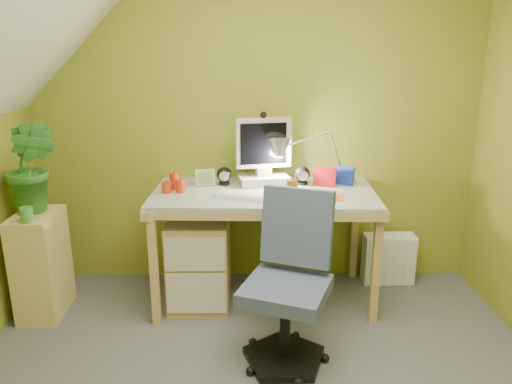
{
  "coord_description": "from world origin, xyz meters",
  "views": [
    {
      "loc": [
        -0.04,
        -1.95,
        1.74
      ],
      "look_at": [
        0.0,
        1.0,
        0.85
      ],
      "focal_mm": 35.0,
      "sensor_mm": 36.0,
      "label": 1
    }
  ],
  "objects_px": {
    "radiator": "(388,259)",
    "side_ledge": "(41,264)",
    "desk": "(264,246)",
    "monitor": "(263,144)",
    "desk_lamp": "(329,145)",
    "potted_plant": "(32,166)",
    "task_chair": "(286,289)"
  },
  "relations": [
    {
      "from": "radiator",
      "to": "side_ledge",
      "type": "bearing_deg",
      "value": -171.31
    },
    {
      "from": "side_ledge",
      "to": "task_chair",
      "type": "distance_m",
      "value": 1.66
    },
    {
      "from": "desk_lamp",
      "to": "potted_plant",
      "type": "distance_m",
      "value": 1.93
    },
    {
      "from": "desk_lamp",
      "to": "potted_plant",
      "type": "height_order",
      "value": "desk_lamp"
    },
    {
      "from": "potted_plant",
      "to": "side_ledge",
      "type": "bearing_deg",
      "value": -90.0
    },
    {
      "from": "potted_plant",
      "to": "task_chair",
      "type": "height_order",
      "value": "potted_plant"
    },
    {
      "from": "desk",
      "to": "task_chair",
      "type": "height_order",
      "value": "task_chair"
    },
    {
      "from": "potted_plant",
      "to": "desk_lamp",
      "type": "bearing_deg",
      "value": 9.19
    },
    {
      "from": "desk",
      "to": "monitor",
      "type": "height_order",
      "value": "monitor"
    },
    {
      "from": "potted_plant",
      "to": "task_chair",
      "type": "distance_m",
      "value": 1.75
    },
    {
      "from": "potted_plant",
      "to": "radiator",
      "type": "relative_size",
      "value": 1.59
    },
    {
      "from": "potted_plant",
      "to": "radiator",
      "type": "distance_m",
      "value": 2.55
    },
    {
      "from": "monitor",
      "to": "potted_plant",
      "type": "relative_size",
      "value": 0.95
    },
    {
      "from": "monitor",
      "to": "desk",
      "type": "bearing_deg",
      "value": -100.96
    },
    {
      "from": "monitor",
      "to": "desk_lamp",
      "type": "height_order",
      "value": "monitor"
    },
    {
      "from": "desk_lamp",
      "to": "desk",
      "type": "bearing_deg",
      "value": -143.91
    },
    {
      "from": "side_ledge",
      "to": "task_chair",
      "type": "xyz_separation_m",
      "value": [
        1.55,
        -0.56,
        0.1
      ]
    },
    {
      "from": "desk_lamp",
      "to": "side_ledge",
      "type": "distance_m",
      "value": 2.07
    },
    {
      "from": "potted_plant",
      "to": "radiator",
      "type": "height_order",
      "value": "potted_plant"
    },
    {
      "from": "monitor",
      "to": "potted_plant",
      "type": "bearing_deg",
      "value": -179.01
    },
    {
      "from": "desk",
      "to": "monitor",
      "type": "xyz_separation_m",
      "value": [
        -0.0,
        0.18,
        0.68
      ]
    },
    {
      "from": "task_chair",
      "to": "radiator",
      "type": "distance_m",
      "value": 1.31
    },
    {
      "from": "desk",
      "to": "monitor",
      "type": "distance_m",
      "value": 0.7
    },
    {
      "from": "desk_lamp",
      "to": "monitor",
      "type": "bearing_deg",
      "value": -165.71
    },
    {
      "from": "desk_lamp",
      "to": "potted_plant",
      "type": "bearing_deg",
      "value": -156.52
    },
    {
      "from": "desk_lamp",
      "to": "radiator",
      "type": "relative_size",
      "value": 1.48
    },
    {
      "from": "monitor",
      "to": "radiator",
      "type": "xyz_separation_m",
      "value": [
        0.94,
        0.05,
        -0.88
      ]
    },
    {
      "from": "desk_lamp",
      "to": "task_chair",
      "type": "bearing_deg",
      "value": -96.69
    },
    {
      "from": "side_ledge",
      "to": "radiator",
      "type": "xyz_separation_m",
      "value": [
        2.4,
        0.41,
        -0.16
      ]
    },
    {
      "from": "task_chair",
      "to": "desk",
      "type": "bearing_deg",
      "value": 118.84
    },
    {
      "from": "radiator",
      "to": "desk_lamp",
      "type": "bearing_deg",
      "value": -175.16
    },
    {
      "from": "potted_plant",
      "to": "task_chair",
      "type": "bearing_deg",
      "value": -21.51
    }
  ]
}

